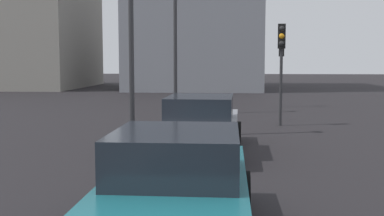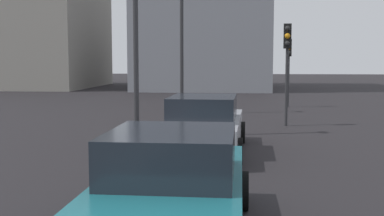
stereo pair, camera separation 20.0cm
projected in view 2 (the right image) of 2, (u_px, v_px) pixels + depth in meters
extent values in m
cube|color=#A8AAB2|center=(204.00, 130.00, 12.91)|extent=(4.85, 2.04, 0.65)
cube|color=#1E232B|center=(203.00, 108.00, 12.61)|extent=(2.21, 1.74, 0.61)
cylinder|color=black|center=(241.00, 132.00, 14.28)|extent=(0.65, 0.24, 0.64)
cylinder|color=black|center=(178.00, 131.00, 14.52)|extent=(0.65, 0.24, 0.64)
cylinder|color=black|center=(238.00, 151.00, 11.35)|extent=(0.65, 0.24, 0.64)
cylinder|color=black|center=(159.00, 149.00, 11.59)|extent=(0.65, 0.24, 0.64)
cube|color=maroon|center=(224.00, 141.00, 10.43)|extent=(0.04, 0.20, 0.11)
cube|color=maroon|center=(162.00, 140.00, 10.60)|extent=(0.04, 0.20, 0.11)
cube|color=#19606B|center=(174.00, 196.00, 6.68)|extent=(4.30, 1.89, 0.66)
cube|color=#1E232B|center=(172.00, 153.00, 6.41)|extent=(1.94, 1.65, 0.61)
cylinder|color=black|center=(242.00, 191.00, 7.93)|extent=(0.64, 0.22, 0.64)
cylinder|color=black|center=(130.00, 188.00, 8.12)|extent=(0.64, 0.22, 0.64)
cylinder|color=#2D2D30|center=(288.00, 82.00, 25.10)|extent=(0.11, 0.11, 2.62)
cube|color=black|center=(289.00, 48.00, 24.86)|extent=(0.23, 0.30, 0.90)
sphere|color=black|center=(289.00, 42.00, 24.73)|extent=(0.20, 0.20, 0.20)
sphere|color=orange|center=(289.00, 48.00, 24.75)|extent=(0.20, 0.20, 0.20)
sphere|color=black|center=(289.00, 53.00, 24.78)|extent=(0.20, 0.20, 0.20)
cylinder|color=#2D2D30|center=(287.00, 87.00, 17.89)|extent=(0.11, 0.11, 2.86)
cube|color=black|center=(288.00, 36.00, 17.64)|extent=(0.23, 0.30, 0.90)
sphere|color=black|center=(288.00, 28.00, 17.51)|extent=(0.20, 0.20, 0.20)
sphere|color=orange|center=(287.00, 36.00, 17.54)|extent=(0.20, 0.20, 0.20)
sphere|color=black|center=(287.00, 43.00, 17.56)|extent=(0.20, 0.20, 0.20)
cylinder|color=#2D2D30|center=(182.00, 27.00, 21.55)|extent=(0.16, 0.16, 7.79)
cube|color=gray|center=(50.00, 30.00, 43.29)|extent=(12.84, 7.97, 10.15)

